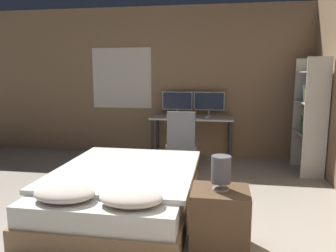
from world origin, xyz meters
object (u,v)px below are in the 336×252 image
object	(u,v)px
bed	(124,191)
desk	(192,123)
keyboard	(191,118)
bedside_lamp	(221,170)
monitor_right	(209,102)
office_chair	(182,148)
computer_mouse	(207,118)
nightstand	(220,220)
bookshelf	(311,111)
monitor_left	(177,102)

from	to	relation	value
bed	desk	world-z (taller)	desk
desk	keyboard	distance (m)	0.21
bedside_lamp	monitor_right	size ratio (longest dim) A/B	0.55
bed	office_chair	world-z (taller)	office_chair
monitor_right	bedside_lamp	bearing A→B (deg)	-85.68
desk	keyboard	size ratio (longest dim) A/B	4.13
desk	computer_mouse	distance (m)	0.34
bedside_lamp	computer_mouse	size ratio (longest dim) A/B	4.23
monitor_right	computer_mouse	xyz separation A→B (m)	(-0.02, -0.37, -0.23)
nightstand	desk	xyz separation A→B (m)	(-0.52, 2.94, 0.39)
office_chair	bookshelf	distance (m)	2.01
bedside_lamp	office_chair	distance (m)	2.26
bed	bedside_lamp	xyz separation A→B (m)	(1.05, -0.63, 0.48)
bed	bedside_lamp	distance (m)	1.32
nightstand	computer_mouse	world-z (taller)	computer_mouse
monitor_left	keyboard	bearing A→B (deg)	-52.21
monitor_left	bed	bearing A→B (deg)	-95.70
monitor_right	desk	bearing A→B (deg)	-146.94
bedside_lamp	bookshelf	world-z (taller)	bookshelf
desk	office_chair	size ratio (longest dim) A/B	1.47
bed	bookshelf	size ratio (longest dim) A/B	1.20
keyboard	office_chair	xyz separation A→B (m)	(-0.07, -0.60, -0.39)
monitor_left	monitor_right	size ratio (longest dim) A/B	1.00
bedside_lamp	computer_mouse	world-z (taller)	bedside_lamp
desk	monitor_right	world-z (taller)	monitor_right
bedside_lamp	keyboard	distance (m)	2.81
bed	nightstand	size ratio (longest dim) A/B	3.85
bed	bookshelf	distance (m)	3.07
monitor_left	bookshelf	bearing A→B (deg)	-17.57
computer_mouse	monitor_right	bearing A→B (deg)	86.64
bedside_lamp	desk	bearing A→B (deg)	100.02
computer_mouse	bed	bearing A→B (deg)	-110.46
office_chair	monitor_right	bearing A→B (deg)	69.76
monitor_left	keyboard	size ratio (longest dim) A/B	1.58
bedside_lamp	computer_mouse	bearing A→B (deg)	95.34
bed	office_chair	bearing A→B (deg)	73.27
monitor_left	office_chair	distance (m)	1.17
nightstand	bookshelf	distance (m)	2.87
bedside_lamp	monitor_left	xyz separation A→B (m)	(-0.80, 3.12, 0.29)
nightstand	bookshelf	world-z (taller)	bookshelf
computer_mouse	office_chair	distance (m)	0.80
bed	monitor_right	size ratio (longest dim) A/B	3.86
nightstand	monitor_right	size ratio (longest dim) A/B	1.00
bed	monitor_left	xyz separation A→B (m)	(0.25, 2.49, 0.77)
bookshelf	bed	bearing A→B (deg)	-142.40
monitor_right	monitor_left	bearing A→B (deg)	180.00
bedside_lamp	monitor_right	distance (m)	3.15
monitor_left	computer_mouse	distance (m)	0.70
nightstand	monitor_left	xyz separation A→B (m)	(-0.80, 3.12, 0.74)
desk	office_chair	world-z (taller)	office_chair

